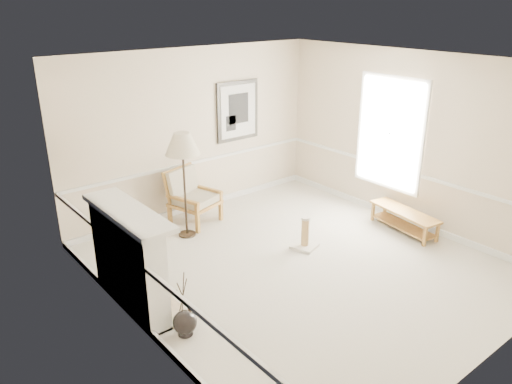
# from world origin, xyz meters

# --- Properties ---
(ground) EXTENTS (5.50, 5.50, 0.00)m
(ground) POSITION_xyz_m (0.00, 0.00, 0.00)
(ground) COLOR silver
(ground) RESTS_ON ground
(room) EXTENTS (5.04, 5.54, 2.92)m
(room) POSITION_xyz_m (0.14, 0.08, 1.87)
(room) COLOR beige
(room) RESTS_ON ground
(fireplace) EXTENTS (0.64, 1.64, 1.31)m
(fireplace) POSITION_xyz_m (-2.34, 0.60, 0.64)
(fireplace) COLOR white
(fireplace) RESTS_ON ground
(floor_vase) EXTENTS (0.28, 0.28, 0.83)m
(floor_vase) POSITION_xyz_m (-2.15, -0.32, 0.15)
(floor_vase) COLOR black
(floor_vase) RESTS_ON ground
(armchair) EXTENTS (0.89, 0.92, 0.94)m
(armchair) POSITION_xyz_m (-0.39, 2.34, 0.50)
(armchair) COLOR #AE8138
(armchair) RESTS_ON ground
(floor_lamp) EXTENTS (0.64, 0.64, 1.73)m
(floor_lamp) POSITION_xyz_m (-0.75, 1.89, 1.51)
(floor_lamp) COLOR black
(floor_lamp) RESTS_ON ground
(bench) EXTENTS (0.55, 1.30, 0.36)m
(bench) POSITION_xyz_m (2.15, -0.25, 0.24)
(bench) COLOR #AE8138
(bench) RESTS_ON ground
(scratching_post) EXTENTS (0.46, 0.46, 0.51)m
(scratching_post) POSITION_xyz_m (0.44, 0.35, 0.16)
(scratching_post) COLOR white
(scratching_post) RESTS_ON ground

